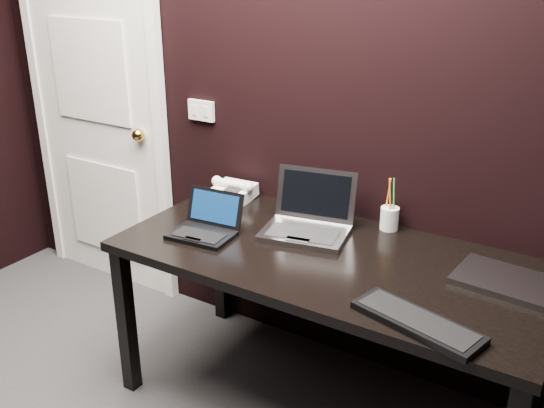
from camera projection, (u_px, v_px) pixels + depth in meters
The scene contains 11 objects.
wall_back at pixel (314, 87), 2.63m from camera, with size 4.00×4.00×0.00m, color black.
door at pixel (97, 108), 3.36m from camera, with size 0.99×0.10×2.14m.
wall_switch at pixel (201, 110), 2.99m from camera, with size 0.15×0.02×0.10m.
desk at pixel (329, 272), 2.41m from camera, with size 1.70×0.80×0.74m.
netbook at pixel (205, 227), 2.54m from camera, with size 0.28×0.26×0.17m.
silver_laptop at pixel (308, 222), 2.55m from camera, with size 0.41×0.38×0.24m.
ext_keyboard at pixel (417, 322), 1.91m from camera, with size 0.45×0.25×0.03m.
closed_laptop at pixel (505, 281), 2.16m from camera, with size 0.36×0.27×0.02m.
desk_phone at pixel (233, 191), 2.91m from camera, with size 0.23×0.18×0.11m.
mobile_phone at pixel (200, 207), 2.74m from camera, with size 0.05×0.04×0.09m.
pen_cup at pixel (389, 217), 2.58m from camera, with size 0.10×0.10×0.23m.
Camera 1 is at (1.23, -0.53, 1.82)m, focal length 40.00 mm.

